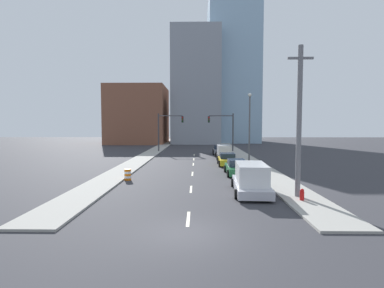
% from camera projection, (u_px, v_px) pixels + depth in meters
% --- Properties ---
extents(ground_plane, '(200.00, 200.00, 0.00)m').
position_uv_depth(ground_plane, '(187.00, 233.00, 13.00)').
color(ground_plane, '#333338').
extents(sidewalk_left, '(2.70, 92.55, 0.13)m').
position_uv_depth(sidewalk_left, '(159.00, 148.00, 59.29)').
color(sidewalk_left, '#9E9B93').
rests_on(sidewalk_left, ground).
extents(sidewalk_right, '(2.70, 92.55, 0.13)m').
position_uv_depth(sidewalk_right, '(231.00, 148.00, 59.05)').
color(sidewalk_right, '#9E9B93').
rests_on(sidewalk_right, ground).
extents(lane_stripe_at_2m, '(0.16, 2.40, 0.01)m').
position_uv_depth(lane_stripe_at_2m, '(188.00, 219.00, 15.00)').
color(lane_stripe_at_2m, beige).
rests_on(lane_stripe_at_2m, ground).
extents(lane_stripe_at_9m, '(0.16, 2.40, 0.01)m').
position_uv_depth(lane_stripe_at_9m, '(191.00, 189.00, 21.88)').
color(lane_stripe_at_9m, beige).
rests_on(lane_stripe_at_9m, ground).
extents(lane_stripe_at_16m, '(0.16, 2.40, 0.01)m').
position_uv_depth(lane_stripe_at_16m, '(192.00, 174.00, 28.75)').
color(lane_stripe_at_16m, beige).
rests_on(lane_stripe_at_16m, ground).
extents(lane_stripe_at_23m, '(0.16, 2.40, 0.01)m').
position_uv_depth(lane_stripe_at_23m, '(193.00, 164.00, 35.62)').
color(lane_stripe_at_23m, beige).
rests_on(lane_stripe_at_23m, ground).
extents(lane_stripe_at_28m, '(0.16, 2.40, 0.01)m').
position_uv_depth(lane_stripe_at_28m, '(194.00, 159.00, 40.77)').
color(lane_stripe_at_28m, beige).
rests_on(lane_stripe_at_28m, ground).
extents(lane_stripe_at_34m, '(0.16, 2.40, 0.01)m').
position_uv_depth(lane_stripe_at_34m, '(194.00, 155.00, 46.58)').
color(lane_stripe_at_34m, beige).
rests_on(lane_stripe_at_34m, ground).
extents(building_brick_left, '(14.00, 16.00, 14.23)m').
position_uv_depth(building_brick_left, '(139.00, 115.00, 76.19)').
color(building_brick_left, brown).
rests_on(building_brick_left, ground).
extents(building_office_center, '(12.00, 20.00, 28.33)m').
position_uv_depth(building_office_center, '(196.00, 89.00, 79.48)').
color(building_office_center, gray).
rests_on(building_office_center, ground).
extents(building_glass_right, '(13.00, 20.00, 38.72)m').
position_uv_depth(building_glass_right, '(232.00, 72.00, 82.97)').
color(building_glass_right, '#8CADC6').
rests_on(building_glass_right, ground).
extents(traffic_signal_left, '(4.46, 0.35, 6.65)m').
position_uv_depth(traffic_signal_left, '(165.00, 127.00, 51.80)').
color(traffic_signal_left, '#38383D').
rests_on(traffic_signal_left, ground).
extents(traffic_signal_right, '(4.46, 0.35, 6.65)m').
position_uv_depth(traffic_signal_right, '(226.00, 127.00, 51.62)').
color(traffic_signal_right, '#38383D').
rests_on(traffic_signal_right, ground).
extents(utility_pole_right_near, '(1.60, 0.32, 9.66)m').
position_uv_depth(utility_pole_right_near, '(299.00, 121.00, 18.89)').
color(utility_pole_right_near, slate).
rests_on(utility_pole_right_near, ground).
extents(traffic_barrel, '(0.56, 0.56, 0.95)m').
position_uv_depth(traffic_barrel, '(128.00, 175.00, 25.37)').
color(traffic_barrel, orange).
rests_on(traffic_barrel, ground).
extents(street_lamp, '(0.44, 0.44, 8.57)m').
position_uv_depth(street_lamp, '(250.00, 123.00, 36.76)').
color(street_lamp, '#4C4C51').
rests_on(street_lamp, ground).
extents(fire_hydrant, '(0.26, 0.26, 0.84)m').
position_uv_depth(fire_hydrant, '(302.00, 195.00, 18.17)').
color(fire_hydrant, red).
rests_on(fire_hydrant, ground).
extents(box_truck_silver, '(2.73, 6.23, 2.06)m').
position_uv_depth(box_truck_silver, '(251.00, 179.00, 20.60)').
color(box_truck_silver, '#B2B2BC').
rests_on(box_truck_silver, ground).
extents(sedan_green, '(2.08, 4.76, 1.44)m').
position_uv_depth(sedan_green, '(236.00, 168.00, 28.24)').
color(sedan_green, '#1E6033').
rests_on(sedan_green, ground).
extents(sedan_yellow, '(2.22, 4.70, 1.41)m').
position_uv_depth(sedan_yellow, '(227.00, 160.00, 34.77)').
color(sedan_yellow, gold).
rests_on(sedan_yellow, ground).
extents(box_truck_black, '(2.24, 5.72, 1.90)m').
position_uv_depth(box_truck_black, '(224.00, 152.00, 41.36)').
color(box_truck_black, black).
rests_on(box_truck_black, ground).
extents(sedan_gray, '(2.20, 4.41, 1.39)m').
position_uv_depth(sedan_gray, '(219.00, 150.00, 47.87)').
color(sedan_gray, slate).
rests_on(sedan_gray, ground).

